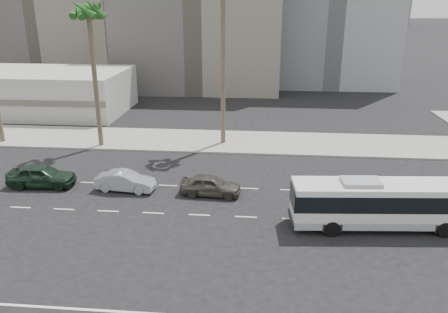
# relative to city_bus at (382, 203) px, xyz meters

# --- Properties ---
(ground) EXTENTS (700.00, 700.00, 0.00)m
(ground) POSITION_rel_city_bus_xyz_m (-5.11, 0.52, -1.61)
(ground) COLOR black
(ground) RESTS_ON ground
(sidewalk_north) EXTENTS (120.00, 7.00, 0.15)m
(sidewalk_north) POSITION_rel_city_bus_xyz_m (-5.11, 16.02, -1.54)
(sidewalk_north) COLOR gray
(sidewalk_north) RESTS_ON ground
(commercial_low) EXTENTS (22.00, 12.16, 5.00)m
(commercial_low) POSITION_rel_city_bus_xyz_m (-35.11, 26.51, 0.89)
(commercial_low) COLOR #A9A7A1
(commercial_low) RESTS_ON ground
(midrise_beige_west) EXTENTS (24.00, 18.00, 18.00)m
(midrise_beige_west) POSITION_rel_city_bus_xyz_m (-17.11, 45.52, 7.39)
(midrise_beige_west) COLOR #5F5B57
(midrise_beige_west) RESTS_ON ground
(midrise_gray_center) EXTENTS (20.00, 20.00, 26.00)m
(midrise_gray_center) POSITION_rel_city_bus_xyz_m (2.89, 52.52, 11.39)
(midrise_gray_center) COLOR slate
(midrise_gray_center) RESTS_ON ground
(midrise_beige_far) EXTENTS (18.00, 16.00, 15.00)m
(midrise_beige_far) POSITION_rel_city_bus_xyz_m (-43.11, 50.52, 5.89)
(midrise_beige_far) COLOR #5F5B57
(midrise_beige_far) RESTS_ON ground
(city_bus) EXTENTS (10.84, 3.22, 3.07)m
(city_bus) POSITION_rel_city_bus_xyz_m (0.00, 0.00, 0.00)
(city_bus) COLOR silver
(city_bus) RESTS_ON ground
(car_a) EXTENTS (1.99, 4.38, 1.46)m
(car_a) POSITION_rel_city_bus_xyz_m (-10.76, 3.72, -0.88)
(car_a) COLOR #47443C
(car_a) RESTS_ON ground
(car_b) EXTENTS (1.85, 4.39, 1.41)m
(car_b) POSITION_rel_city_bus_xyz_m (-16.96, 3.93, -0.91)
(car_b) COLOR #91959E
(car_b) RESTS_ON ground
(car_c) EXTENTS (2.18, 4.96, 1.66)m
(car_c) POSITION_rel_city_bus_xyz_m (-23.32, 4.09, -0.78)
(car_c) COLOR black
(car_c) RESTS_ON ground
(palm_mid) EXTENTS (4.29, 4.29, 13.28)m
(palm_mid) POSITION_rel_city_bus_xyz_m (-22.32, 13.63, 10.34)
(palm_mid) COLOR brown
(palm_mid) RESTS_ON ground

